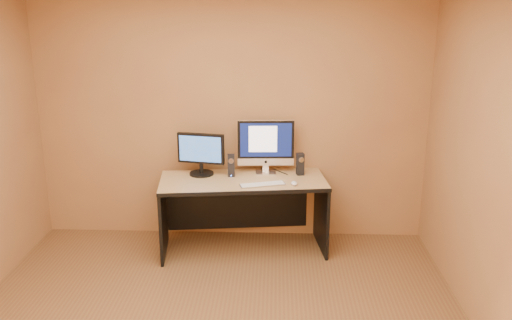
% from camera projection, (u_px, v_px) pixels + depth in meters
% --- Properties ---
extents(walls, '(4.00, 4.00, 2.60)m').
position_uv_depth(walls, '(206.00, 176.00, 3.60)').
color(walls, olive).
rests_on(walls, ground).
extents(desk, '(1.68, 0.90, 0.74)m').
position_uv_depth(desk, '(243.00, 215.00, 5.38)').
color(desk, tan).
rests_on(desk, ground).
extents(imac, '(0.58, 0.24, 0.55)m').
position_uv_depth(imac, '(266.00, 146.00, 5.40)').
color(imac, silver).
rests_on(imac, desk).
extents(second_monitor, '(0.52, 0.33, 0.42)m').
position_uv_depth(second_monitor, '(201.00, 154.00, 5.37)').
color(second_monitor, black).
rests_on(second_monitor, desk).
extents(speaker_left, '(0.07, 0.08, 0.22)m').
position_uv_depth(speaker_left, '(231.00, 165.00, 5.35)').
color(speaker_left, black).
rests_on(speaker_left, desk).
extents(speaker_right, '(0.08, 0.09, 0.22)m').
position_uv_depth(speaker_right, '(300.00, 164.00, 5.39)').
color(speaker_right, black).
rests_on(speaker_right, desk).
extents(keyboard, '(0.45, 0.24, 0.02)m').
position_uv_depth(keyboard, '(262.00, 184.00, 5.11)').
color(keyboard, '#BABBBF').
rests_on(keyboard, desk).
extents(mouse, '(0.07, 0.11, 0.04)m').
position_uv_depth(mouse, '(294.00, 183.00, 5.12)').
color(mouse, silver).
rests_on(mouse, desk).
extents(cable_a, '(0.14, 0.18, 0.01)m').
position_uv_depth(cable_a, '(281.00, 172.00, 5.50)').
color(cable_a, black).
rests_on(cable_a, desk).
extents(cable_b, '(0.07, 0.17, 0.01)m').
position_uv_depth(cable_b, '(260.00, 170.00, 5.57)').
color(cable_b, black).
rests_on(cable_b, desk).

